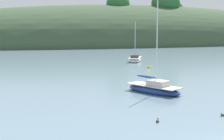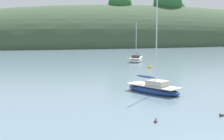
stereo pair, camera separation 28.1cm
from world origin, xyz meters
name	(u,v)px [view 1 (the left image)]	position (x,y,z in m)	size (l,w,h in m)	color
far_shoreline_hill	(130,44)	(25.07, 84.25, 0.09)	(150.00, 36.00, 27.71)	#384C33
sailboat_red_portside	(154,89)	(1.78, 13.86, 0.34)	(3.95, 5.37, 7.72)	navy
sailboat_white_near	(135,59)	(9.02, 37.42, 0.34)	(3.93, 5.42, 6.31)	white
mooring_buoy_channel	(149,67)	(7.81, 29.20, 0.12)	(0.44, 0.44, 0.54)	yellow
duck_trailing	(158,121)	(-1.52, 5.92, 0.05)	(0.33, 0.40, 0.24)	#2D2823
duck_lone_right	(223,115)	(2.89, 5.98, 0.05)	(0.43, 0.23, 0.24)	#2D2823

